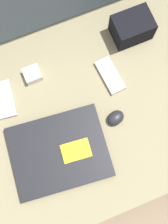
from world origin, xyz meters
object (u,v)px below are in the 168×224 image
Objects in this scene: computer_mouse at (116,118)px; phone_silver at (3,100)px; phone_small at (110,75)px; camera_pouch at (132,27)px; charger_brick at (32,74)px; laptop at (59,152)px.

computer_mouse reaches higher than phone_silver.
computer_mouse is at bearing -111.23° from phone_small.
camera_pouch is 2.37× the size of charger_brick.
laptop is at bearing -57.12° from phone_silver.
computer_mouse is 0.31m from charger_brick.
computer_mouse is 0.53× the size of camera_pouch.
phone_small is 2.42× the size of charger_brick.
laptop is 2.48× the size of phone_small.
phone_small is at bearing -1.37° from phone_silver.
charger_brick reaches higher than phone_silver.
laptop is 0.27m from charger_brick.
computer_mouse is 0.37m from phone_silver.
phone_small is 0.26m from charger_brick.
phone_silver is 0.13m from charger_brick.
laptop is 0.48m from camera_pouch.
laptop reaches higher than phone_small.
computer_mouse is (0.21, 0.03, 0.00)m from laptop.
phone_small is 0.18m from camera_pouch.
phone_silver is 2.45× the size of charger_brick.
phone_silver is at bearing -160.47° from charger_brick.
camera_pouch reaches higher than phone_small.
camera_pouch is at bearing 14.58° from phone_silver.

